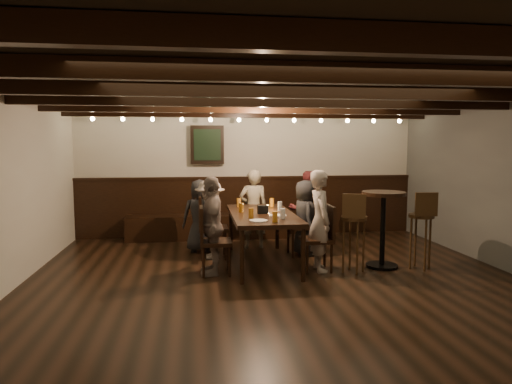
{
  "coord_description": "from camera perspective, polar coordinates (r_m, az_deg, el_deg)",
  "views": [
    {
      "loc": [
        -1.05,
        -5.25,
        1.76
      ],
      "look_at": [
        -0.16,
        1.3,
        1.07
      ],
      "focal_mm": 32.0,
      "sensor_mm": 36.0,
      "label": 1
    }
  ],
  "objects": [
    {
      "name": "room",
      "position": [
        7.54,
        -1.89,
        0.75
      ],
      "size": [
        7.0,
        7.0,
        7.0
      ],
      "color": "black",
      "rests_on": "ground"
    },
    {
      "name": "dining_table",
      "position": [
        6.69,
        0.78,
        -3.17
      ],
      "size": [
        0.92,
        2.03,
        0.76
      ],
      "rotation": [
        0.0,
        0.0,
        -0.01
      ],
      "color": "black",
      "rests_on": "floor"
    },
    {
      "name": "chair_left_near",
      "position": [
        7.14,
        -5.5,
        -5.86
      ],
      "size": [
        0.45,
        0.45,
        0.97
      ],
      "rotation": [
        0.0,
        0.0,
        -1.58
      ],
      "color": "black",
      "rests_on": "floor"
    },
    {
      "name": "chair_left_far",
      "position": [
        6.27,
        -5.21,
        -7.67
      ],
      "size": [
        0.42,
        0.42,
        0.92
      ],
      "rotation": [
        0.0,
        0.0,
        -1.58
      ],
      "color": "black",
      "rests_on": "floor"
    },
    {
      "name": "chair_right_near",
      "position": [
        7.33,
        5.88,
        -5.54
      ],
      "size": [
        0.45,
        0.45,
        0.98
      ],
      "rotation": [
        0.0,
        0.0,
        1.56
      ],
      "color": "black",
      "rests_on": "floor"
    },
    {
      "name": "chair_right_far",
      "position": [
        6.48,
        7.71,
        -7.27
      ],
      "size": [
        0.42,
        0.42,
        0.92
      ],
      "rotation": [
        0.0,
        0.0,
        1.56
      ],
      "color": "black",
      "rests_on": "floor"
    },
    {
      "name": "person_bench_left",
      "position": [
        7.53,
        -7.01,
        -2.94
      ],
      "size": [
        0.59,
        0.38,
        1.2
      ],
      "primitive_type": "imported",
      "rotation": [
        0.0,
        0.0,
        3.14
      ],
      "color": "#252527",
      "rests_on": "floor"
    },
    {
      "name": "person_bench_centre",
      "position": [
        7.72,
        -0.33,
        -2.12
      ],
      "size": [
        0.49,
        0.32,
        1.34
      ],
      "primitive_type": "imported",
      "rotation": [
        0.0,
        0.0,
        3.14
      ],
      "color": "gray",
      "rests_on": "floor"
    },
    {
      "name": "person_bench_right",
      "position": [
        7.74,
        6.44,
        -2.23
      ],
      "size": [
        0.64,
        0.5,
        1.32
      ],
      "primitive_type": "imported",
      "rotation": [
        0.0,
        0.0,
        3.14
      ],
      "color": "maroon",
      "rests_on": "floor"
    },
    {
      "name": "person_left_near",
      "position": [
        7.08,
        -5.77,
        -3.36
      ],
      "size": [
        0.46,
        0.8,
        1.23
      ],
      "primitive_type": "imported",
      "rotation": [
        0.0,
        0.0,
        -1.58
      ],
      "color": "#B2A197",
      "rests_on": "floor"
    },
    {
      "name": "person_left_far",
      "position": [
        6.19,
        -5.53,
        -4.2
      ],
      "size": [
        0.33,
        0.79,
        1.34
      ],
      "primitive_type": "imported",
      "rotation": [
        0.0,
        0.0,
        -1.58
      ],
      "color": "gray",
      "rests_on": "floor"
    },
    {
      "name": "person_right_near",
      "position": [
        7.28,
        6.13,
        -3.22
      ],
      "size": [
        0.38,
        0.59,
        1.2
      ],
      "primitive_type": "imported",
      "rotation": [
        0.0,
        0.0,
        1.56
      ],
      "color": "black",
      "rests_on": "floor"
    },
    {
      "name": "person_right_far",
      "position": [
        6.41,
        8.03,
        -3.55
      ],
      "size": [
        0.34,
        0.52,
        1.41
      ],
      "primitive_type": "imported",
      "rotation": [
        0.0,
        0.0,
        1.56
      ],
      "color": "#AA9A8F",
      "rests_on": "floor"
    },
    {
      "name": "pint_a",
      "position": [
        7.33,
        -2.16,
        -1.33
      ],
      "size": [
        0.07,
        0.07,
        0.14
      ],
      "primitive_type": "cylinder",
      "color": "#BF7219",
      "rests_on": "dining_table"
    },
    {
      "name": "pint_b",
      "position": [
        7.35,
        1.99,
        -1.31
      ],
      "size": [
        0.07,
        0.07,
        0.14
      ],
      "primitive_type": "cylinder",
      "color": "#BF7219",
      "rests_on": "dining_table"
    },
    {
      "name": "pint_c",
      "position": [
        6.73,
        -1.86,
        -1.98
      ],
      "size": [
        0.07,
        0.07,
        0.14
      ],
      "primitive_type": "cylinder",
      "color": "#BF7219",
      "rests_on": "dining_table"
    },
    {
      "name": "pint_d",
      "position": [
        6.91,
        3.01,
        -1.77
      ],
      "size": [
        0.07,
        0.07,
        0.14
      ],
      "primitive_type": "cylinder",
      "color": "silver",
      "rests_on": "dining_table"
    },
    {
      "name": "pint_e",
      "position": [
        6.2,
        -0.63,
        -2.66
      ],
      "size": [
        0.07,
        0.07,
        0.14
      ],
      "primitive_type": "cylinder",
      "color": "#BF7219",
      "rests_on": "dining_table"
    },
    {
      "name": "pint_f",
      "position": [
        6.17,
        3.36,
        -2.72
      ],
      "size": [
        0.07,
        0.07,
        0.14
      ],
      "primitive_type": "cylinder",
      "color": "silver",
      "rests_on": "dining_table"
    },
    {
      "name": "pint_g",
      "position": [
        5.9,
        2.38,
        -3.12
      ],
      "size": [
        0.07,
        0.07,
        0.14
      ],
      "primitive_type": "cylinder",
      "color": "#BF7219",
      "rests_on": "dining_table"
    },
    {
      "name": "plate_near",
      "position": [
        5.97,
        0.32,
        -3.6
      ],
      "size": [
        0.24,
        0.24,
        0.01
      ],
      "primitive_type": "cylinder",
      "color": "white",
      "rests_on": "dining_table"
    },
    {
      "name": "plate_far",
      "position": [
        6.42,
        2.76,
        -2.94
      ],
      "size": [
        0.24,
        0.24,
        0.01
      ],
      "primitive_type": "cylinder",
      "color": "white",
      "rests_on": "dining_table"
    },
    {
      "name": "condiment_caddy",
      "position": [
        6.62,
        0.85,
        -2.19
      ],
      "size": [
        0.15,
        0.1,
        0.12
      ],
      "primitive_type": "cube",
      "color": "black",
      "rests_on": "dining_table"
    },
    {
      "name": "candle",
      "position": [
        6.99,
        1.41,
        -2.05
      ],
      "size": [
        0.05,
        0.05,
        0.05
      ],
      "primitive_type": "cylinder",
      "color": "beige",
      "rests_on": "dining_table"
    },
    {
      "name": "high_top_table",
      "position": [
        6.75,
        15.6,
        -3.13
      ],
      "size": [
        0.62,
        0.62,
        1.09
      ],
      "color": "black",
      "rests_on": "floor"
    },
    {
      "name": "bar_stool_left",
      "position": [
        6.43,
        12.11,
        -6.26
      ],
      "size": [
        0.38,
        0.4,
        1.11
      ],
      "rotation": [
        0.0,
        0.0,
        -0.39
      ],
      "color": "#332010",
      "rests_on": "floor"
    },
    {
      "name": "bar_stool_right",
      "position": [
        6.87,
        19.88,
        -5.69
      ],
      "size": [
        0.35,
        0.37,
        1.11
      ],
      "rotation": [
        0.0,
        0.0,
        -0.12
      ],
      "color": "#332010",
      "rests_on": "floor"
    }
  ]
}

